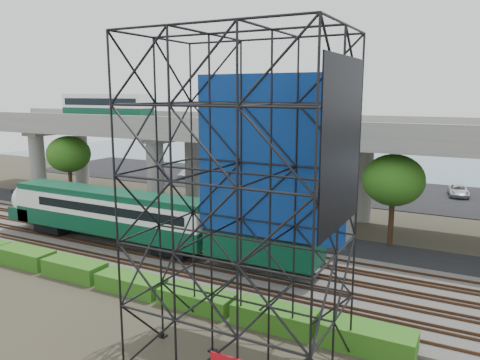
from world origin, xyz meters
The scene contains 13 objects.
ground centered at (0.00, 0.00, 0.00)m, with size 140.00×140.00×0.00m, color #474233.
ballast_bed centered at (0.00, 2.00, 0.10)m, with size 90.00×12.00×0.20m, color slate.
service_road centered at (0.00, 10.50, 0.04)m, with size 90.00×5.00×0.08m, color black.
parking_lot centered at (0.00, 34.00, 0.04)m, with size 90.00×18.00×0.08m, color black.
harbor_water centered at (0.00, 56.00, 0.01)m, with size 140.00×40.00×0.03m, color slate.
rail_tracks centered at (0.00, 2.00, 0.28)m, with size 90.00×9.52×0.16m.
commuter_train centered at (-4.49, 2.00, 2.88)m, with size 29.30×3.06×4.30m.
overpass centered at (-1.43, 16.00, 8.21)m, with size 80.00×12.00×12.40m.
scaffold_tower centered at (10.82, -7.98, 7.47)m, with size 9.36×6.36×15.00m.
hedge_strip centered at (1.01, -4.30, 0.56)m, with size 34.60×1.80×1.20m.
trees centered at (-4.67, 16.17, 5.57)m, with size 40.94×16.94×7.69m.
suv centered at (-12.87, 10.78, 0.84)m, with size 2.51×5.44×1.51m, color black.
parked_cars centered at (1.08, 33.68, 0.71)m, with size 39.39×9.81×1.32m.
Camera 1 is at (20.31, -25.96, 12.46)m, focal length 35.00 mm.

